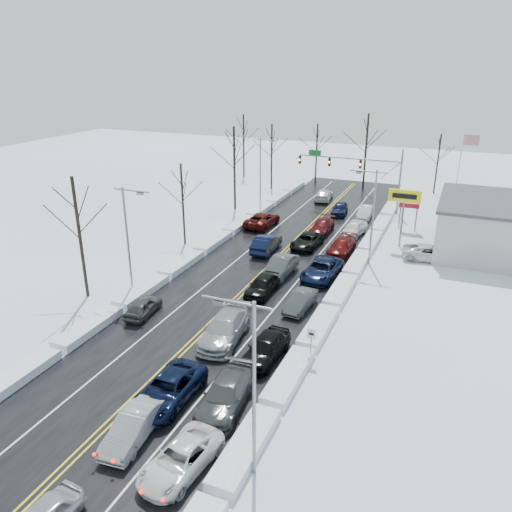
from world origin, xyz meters
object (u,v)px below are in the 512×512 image
at_px(traffic_signal_mast, 360,167).
at_px(tires_plus_sign, 404,200).
at_px(oncoming_car_0, 266,251).
at_px(flagpole, 460,168).

relative_size(traffic_signal_mast, tires_plus_sign, 2.21).
bearing_deg(tires_plus_sign, traffic_signal_mast, 120.46).
bearing_deg(traffic_signal_mast, oncoming_car_0, -105.51).
bearing_deg(flagpole, oncoming_car_0, -129.22).
xyz_separation_m(tires_plus_sign, flagpole, (4.67, 14.01, 0.93)).
bearing_deg(oncoming_car_0, flagpole, -131.18).
distance_m(flagpole, oncoming_car_0, 27.41).
distance_m(tires_plus_sign, flagpole, 14.79).
distance_m(traffic_signal_mast, oncoming_car_0, 20.19).
xyz_separation_m(traffic_signal_mast, oncoming_car_0, (-5.20, -18.72, -5.48)).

